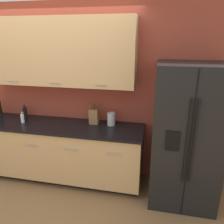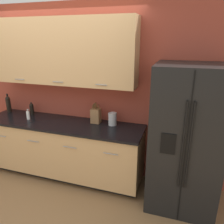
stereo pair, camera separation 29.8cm
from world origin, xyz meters
The scene contains 9 objects.
ground_plane centered at (0.00, 0.00, 0.00)m, with size 14.00×14.00×0.00m, color olive.
wall_back centered at (0.03, 1.00, 1.50)m, with size 10.00×0.39×2.60m.
counter_unit centered at (0.08, 0.72, 0.45)m, with size 2.49×0.64×0.90m.
refrigerator centered at (1.86, 0.65, 0.92)m, with size 0.83×0.79×1.83m.
knife_block centered at (0.58, 0.87, 1.01)m, with size 0.13×0.12×0.31m.
wine_bottle centered at (-1.02, 0.88, 1.04)m, with size 0.08×0.08×0.32m.
soap_dispenser centered at (-0.48, 0.68, 0.96)m, with size 0.05×0.05×0.17m.
oil_bottle centered at (-0.58, 0.91, 0.99)m, with size 0.07×0.07×0.21m.
steel_canister centered at (0.85, 0.86, 0.99)m, with size 0.12×0.12×0.20m.
Camera 2 is at (1.75, -1.97, 2.11)m, focal length 35.00 mm.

